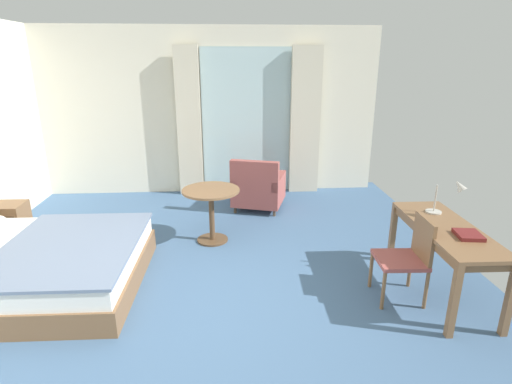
{
  "coord_description": "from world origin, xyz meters",
  "views": [
    {
      "loc": [
        0.34,
        -3.49,
        2.29
      ],
      "look_at": [
        0.64,
        0.77,
        0.89
      ],
      "focal_mm": 28.38,
      "sensor_mm": 36.0,
      "label": 1
    }
  ],
  "objects_px": {
    "closed_book": "(468,235)",
    "round_cafe_table": "(211,203)",
    "desk_lamp": "(451,193)",
    "writing_desk": "(446,235)",
    "bed": "(32,265)",
    "nightstand": "(10,221)",
    "armchair_by_window": "(258,189)",
    "desk_chair": "(409,254)"
  },
  "relations": [
    {
      "from": "writing_desk",
      "to": "armchair_by_window",
      "type": "relative_size",
      "value": 1.56
    },
    {
      "from": "nightstand",
      "to": "armchair_by_window",
      "type": "distance_m",
      "value": 3.51
    },
    {
      "from": "desk_lamp",
      "to": "round_cafe_table",
      "type": "height_order",
      "value": "desk_lamp"
    },
    {
      "from": "closed_book",
      "to": "round_cafe_table",
      "type": "height_order",
      "value": "closed_book"
    },
    {
      "from": "closed_book",
      "to": "armchair_by_window",
      "type": "bearing_deg",
      "value": 129.54
    },
    {
      "from": "writing_desk",
      "to": "armchair_by_window",
      "type": "height_order",
      "value": "armchair_by_window"
    },
    {
      "from": "bed",
      "to": "armchair_by_window",
      "type": "bearing_deg",
      "value": 41.07
    },
    {
      "from": "desk_lamp",
      "to": "armchair_by_window",
      "type": "bearing_deg",
      "value": 128.17
    },
    {
      "from": "closed_book",
      "to": "round_cafe_table",
      "type": "xyz_separation_m",
      "value": [
        -2.43,
        1.67,
        -0.22
      ]
    },
    {
      "from": "nightstand",
      "to": "writing_desk",
      "type": "height_order",
      "value": "writing_desk"
    },
    {
      "from": "nightstand",
      "to": "closed_book",
      "type": "distance_m",
      "value": 5.52
    },
    {
      "from": "desk_lamp",
      "to": "round_cafe_table",
      "type": "distance_m",
      "value": 2.8
    },
    {
      "from": "nightstand",
      "to": "writing_desk",
      "type": "xyz_separation_m",
      "value": [
        5.06,
        -1.71,
        0.4
      ]
    },
    {
      "from": "bed",
      "to": "desk_lamp",
      "type": "xyz_separation_m",
      "value": [
        4.34,
        -0.11,
        0.72
      ]
    },
    {
      "from": "desk_chair",
      "to": "closed_book",
      "type": "height_order",
      "value": "desk_chair"
    },
    {
      "from": "round_cafe_table",
      "to": "writing_desk",
      "type": "bearing_deg",
      "value": -31.02
    },
    {
      "from": "desk_chair",
      "to": "closed_book",
      "type": "relative_size",
      "value": 3.5
    },
    {
      "from": "nightstand",
      "to": "desk_chair",
      "type": "height_order",
      "value": "desk_chair"
    },
    {
      "from": "nightstand",
      "to": "round_cafe_table",
      "type": "xyz_separation_m",
      "value": [
        2.7,
        -0.28,
        0.29
      ]
    },
    {
      "from": "writing_desk",
      "to": "desk_lamp",
      "type": "xyz_separation_m",
      "value": [
        0.15,
        0.27,
        0.34
      ]
    },
    {
      "from": "closed_book",
      "to": "writing_desk",
      "type": "bearing_deg",
      "value": 113.46
    },
    {
      "from": "bed",
      "to": "nightstand",
      "type": "bearing_deg",
      "value": 123.51
    },
    {
      "from": "nightstand",
      "to": "armchair_by_window",
      "type": "height_order",
      "value": "armchair_by_window"
    },
    {
      "from": "nightstand",
      "to": "closed_book",
      "type": "xyz_separation_m",
      "value": [
        5.13,
        -1.95,
        0.51
      ]
    },
    {
      "from": "nightstand",
      "to": "armchair_by_window",
      "type": "xyz_separation_m",
      "value": [
        3.4,
        0.88,
        0.09
      ]
    },
    {
      "from": "desk_chair",
      "to": "bed",
      "type": "bearing_deg",
      "value": 173.23
    },
    {
      "from": "desk_chair",
      "to": "round_cafe_table",
      "type": "relative_size",
      "value": 1.16
    },
    {
      "from": "writing_desk",
      "to": "desk_chair",
      "type": "relative_size",
      "value": 1.72
    },
    {
      "from": "closed_book",
      "to": "armchair_by_window",
      "type": "height_order",
      "value": "armchair_by_window"
    },
    {
      "from": "nightstand",
      "to": "desk_chair",
      "type": "bearing_deg",
      "value": -20.73
    },
    {
      "from": "closed_book",
      "to": "round_cafe_table",
      "type": "bearing_deg",
      "value": 153.63
    },
    {
      "from": "desk_chair",
      "to": "closed_book",
      "type": "xyz_separation_m",
      "value": [
        0.46,
        -0.18,
        0.27
      ]
    },
    {
      "from": "desk_chair",
      "to": "nightstand",
      "type": "bearing_deg",
      "value": 159.27
    },
    {
      "from": "desk_chair",
      "to": "desk_lamp",
      "type": "bearing_deg",
      "value": 31.97
    },
    {
      "from": "bed",
      "to": "closed_book",
      "type": "relative_size",
      "value": 8.71
    },
    {
      "from": "round_cafe_table",
      "to": "bed",
      "type": "bearing_deg",
      "value": -150.5
    },
    {
      "from": "bed",
      "to": "writing_desk",
      "type": "relative_size",
      "value": 1.44
    },
    {
      "from": "writing_desk",
      "to": "round_cafe_table",
      "type": "distance_m",
      "value": 2.76
    },
    {
      "from": "bed",
      "to": "desk_lamp",
      "type": "bearing_deg",
      "value": -1.5
    },
    {
      "from": "writing_desk",
      "to": "desk_lamp",
      "type": "distance_m",
      "value": 0.46
    },
    {
      "from": "desk_chair",
      "to": "desk_lamp",
      "type": "xyz_separation_m",
      "value": [
        0.54,
        0.34,
        0.51
      ]
    },
    {
      "from": "armchair_by_window",
      "to": "desk_chair",
      "type": "bearing_deg",
      "value": -64.27
    }
  ]
}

